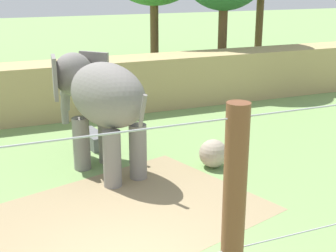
% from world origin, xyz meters
% --- Properties ---
extents(dirt_patch, '(6.88, 6.01, 0.01)m').
position_xyz_m(dirt_patch, '(0.68, 2.11, 0.00)').
color(dirt_patch, '#937F5B').
rests_on(dirt_patch, ground).
extents(embankment_wall, '(36.00, 1.80, 2.07)m').
position_xyz_m(embankment_wall, '(0.00, 10.63, 1.04)').
color(embankment_wall, tan).
rests_on(embankment_wall, ground).
extents(elephant, '(2.35, 4.06, 3.11)m').
position_xyz_m(elephant, '(0.82, 4.77, 2.06)').
color(elephant, gray).
rests_on(elephant, ground).
extents(enrichment_ball, '(0.80, 0.80, 0.80)m').
position_xyz_m(enrichment_ball, '(3.74, 3.76, 0.40)').
color(enrichment_ball, tan).
rests_on(enrichment_ball, ground).
extents(feed_trough, '(0.69, 1.46, 0.44)m').
position_xyz_m(feed_trough, '(1.05, 6.83, 0.22)').
color(feed_trough, slate).
rests_on(feed_trough, ground).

